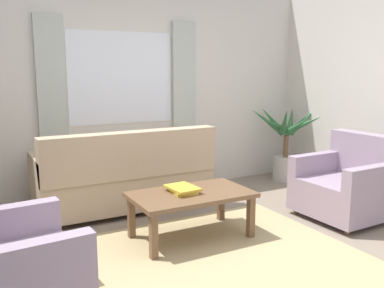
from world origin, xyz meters
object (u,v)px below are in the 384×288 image
object	(u,v)px
armchair_right	(348,185)
armchair_left	(0,271)
couch	(125,178)
book_stack_on_table	(182,189)
coffee_table	(191,199)
potted_plant	(286,144)

from	to	relation	value
armchair_right	armchair_left	bearing A→B (deg)	-85.39
couch	book_stack_on_table	xyz separation A→B (m)	(0.20, -1.00, 0.10)
armchair_left	coffee_table	bearing A→B (deg)	-73.25
coffee_table	book_stack_on_table	bearing A→B (deg)	140.43
couch	coffee_table	distance (m)	1.08
armchair_left	coffee_table	xyz separation A→B (m)	(1.67, 0.65, 0.03)
armchair_left	potted_plant	world-z (taller)	potted_plant
book_stack_on_table	potted_plant	distance (m)	2.49
couch	coffee_table	world-z (taller)	couch
couch	book_stack_on_table	bearing A→B (deg)	101.06
armchair_left	book_stack_on_table	distance (m)	1.75
armchair_left	potted_plant	size ratio (longest dim) A/B	0.81
armchair_right	coffee_table	xyz separation A→B (m)	(-1.73, 0.28, 0.03)
couch	potted_plant	size ratio (longest dim) A/B	1.70
couch	book_stack_on_table	size ratio (longest dim) A/B	5.68
armchair_right	book_stack_on_table	bearing A→B (deg)	-102.20
coffee_table	potted_plant	bearing A→B (deg)	29.01
couch	book_stack_on_table	distance (m)	1.02
coffee_table	potted_plant	distance (m)	2.46
armchair_left	armchair_right	size ratio (longest dim) A/B	1.03
armchair_right	potted_plant	world-z (taller)	potted_plant
book_stack_on_table	armchair_left	bearing A→B (deg)	-156.22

